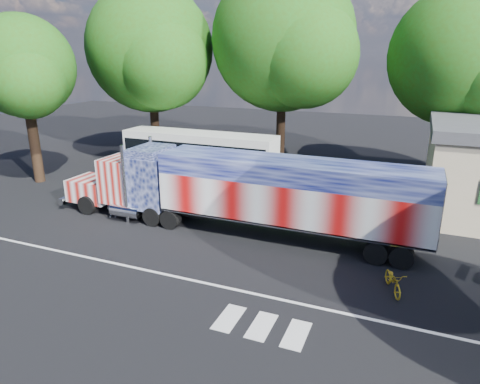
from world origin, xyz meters
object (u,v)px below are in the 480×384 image
at_px(semi_truck, 243,191).
at_px(tree_ne_a, 462,57).
at_px(coach_bus, 199,155).
at_px(tree_n_mid, 285,40).
at_px(tree_w_a, 24,67).
at_px(bicycle, 393,281).
at_px(woman, 112,203).
at_px(tree_nw_a, 152,49).

bearing_deg(semi_truck, tree_ne_a, 55.11).
relative_size(coach_bus, tree_n_mid, 0.76).
bearing_deg(tree_w_a, bicycle, -13.90).
bearing_deg(tree_ne_a, coach_bus, -159.40).
bearing_deg(woman, tree_ne_a, 20.61).
xyz_separation_m(semi_truck, bicycle, (7.53, -3.20, -1.74)).
distance_m(bicycle, tree_n_mid, 21.62).
height_order(woman, tree_nw_a, tree_nw_a).
distance_m(semi_truck, tree_w_a, 17.83).
bearing_deg(bicycle, woman, 150.14).
height_order(coach_bus, tree_n_mid, tree_n_mid).
distance_m(woman, bicycle, 15.15).
xyz_separation_m(semi_truck, tree_nw_a, (-12.54, 11.62, 6.81)).
xyz_separation_m(coach_bus, tree_w_a, (-10.05, -5.23, 6.11)).
height_order(semi_truck, woman, semi_truck).
bearing_deg(tree_nw_a, tree_w_a, -115.16).
distance_m(bicycle, tree_nw_a, 26.37).
bearing_deg(woman, tree_n_mid, 49.74).
xyz_separation_m(semi_truck, tree_w_a, (-16.68, 2.79, 5.64)).
bearing_deg(coach_bus, tree_n_mid, 52.25).
relative_size(semi_truck, tree_ne_a, 1.52).
relative_size(coach_bus, woman, 7.10).
height_order(semi_truck, coach_bus, semi_truck).
bearing_deg(coach_bus, woman, -95.20).
relative_size(bicycle, tree_nw_a, 0.12).
xyz_separation_m(coach_bus, tree_n_mid, (4.48, 5.78, 7.95)).
bearing_deg(bicycle, tree_nw_a, 122.38).
bearing_deg(tree_n_mid, tree_ne_a, 2.11).
xyz_separation_m(tree_ne_a, tree_w_a, (-26.61, -11.45, -0.64)).
height_order(semi_truck, bicycle, semi_truck).
bearing_deg(tree_n_mid, tree_nw_a, -168.15).
relative_size(woman, tree_ne_a, 0.12).
relative_size(coach_bus, tree_ne_a, 0.87).
bearing_deg(tree_w_a, woman, -21.83).
relative_size(coach_bus, tree_nw_a, 0.81).
bearing_deg(tree_ne_a, semi_truck, -124.89).
distance_m(semi_truck, woman, 7.63).
distance_m(tree_ne_a, tree_n_mid, 12.15).
distance_m(semi_truck, coach_bus, 10.41).
bearing_deg(tree_ne_a, tree_w_a, -156.72).
xyz_separation_m(bicycle, tree_ne_a, (2.40, 17.44, 8.02)).
relative_size(woman, tree_nw_a, 0.11).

